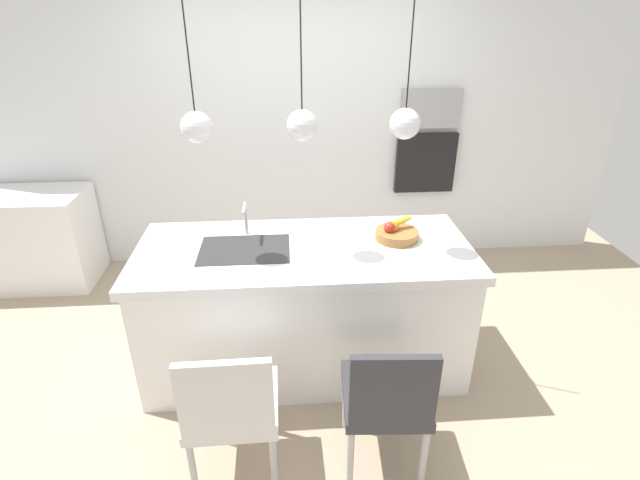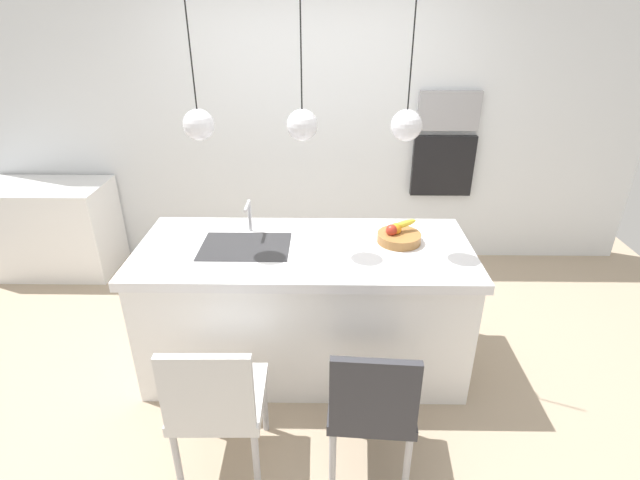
% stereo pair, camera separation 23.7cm
% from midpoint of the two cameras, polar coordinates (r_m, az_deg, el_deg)
% --- Properties ---
extents(floor, '(6.60, 6.60, 0.00)m').
position_cam_midpoint_polar(floor, '(3.52, 0.31, -14.00)').
color(floor, tan).
rests_on(floor, ground).
extents(back_wall, '(6.00, 0.10, 2.60)m').
position_cam_midpoint_polar(back_wall, '(4.45, 0.55, 13.58)').
color(back_wall, white).
rests_on(back_wall, ground).
extents(kitchen_island, '(2.12, 0.91, 0.90)m').
position_cam_midpoint_polar(kitchen_island, '(3.25, 0.33, -7.90)').
color(kitchen_island, white).
rests_on(kitchen_island, ground).
extents(sink_basin, '(0.56, 0.40, 0.02)m').
position_cam_midpoint_polar(sink_basin, '(3.05, -6.69, -0.90)').
color(sink_basin, '#2D2D30').
rests_on(sink_basin, kitchen_island).
extents(faucet, '(0.02, 0.17, 0.22)m').
position_cam_midpoint_polar(faucet, '(3.18, -6.37, 3.23)').
color(faucet, silver).
rests_on(faucet, kitchen_island).
extents(fruit_bowl, '(0.28, 0.28, 0.14)m').
position_cam_midpoint_polar(fruit_bowl, '(3.13, 11.48, 0.46)').
color(fruit_bowl, '#9E6B38').
rests_on(fruit_bowl, kitchen_island).
extents(side_counter, '(1.10, 0.60, 0.84)m').
position_cam_midpoint_polar(side_counter, '(5.00, -28.19, 1.20)').
color(side_counter, white).
rests_on(side_counter, ground).
extents(microwave, '(0.54, 0.08, 0.34)m').
position_cam_midpoint_polar(microwave, '(4.51, 16.61, 14.55)').
color(microwave, '#9E9EA3').
rests_on(microwave, back_wall).
extents(oven, '(0.56, 0.08, 0.56)m').
position_cam_midpoint_polar(oven, '(4.63, 15.82, 8.50)').
color(oven, black).
rests_on(oven, back_wall).
extents(chair_near, '(0.46, 0.47, 0.89)m').
position_cam_midpoint_polar(chair_near, '(2.55, -9.51, -18.28)').
color(chair_near, silver).
rests_on(chair_near, ground).
extents(chair_middle, '(0.46, 0.50, 0.88)m').
position_cam_midpoint_polar(chair_middle, '(2.54, 8.97, -18.47)').
color(chair_middle, '#333338').
rests_on(chair_middle, ground).
extents(pendant_light_left, '(0.18, 0.18, 0.78)m').
position_cam_midpoint_polar(pendant_light_left, '(2.82, -11.89, 13.30)').
color(pendant_light_left, silver).
extents(pendant_light_center, '(0.18, 0.18, 0.78)m').
position_cam_midpoint_polar(pendant_light_center, '(2.76, 0.39, 13.54)').
color(pendant_light_center, silver).
extents(pendant_light_right, '(0.18, 0.18, 0.78)m').
position_cam_midpoint_polar(pendant_light_right, '(2.81, 12.70, 13.19)').
color(pendant_light_right, silver).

